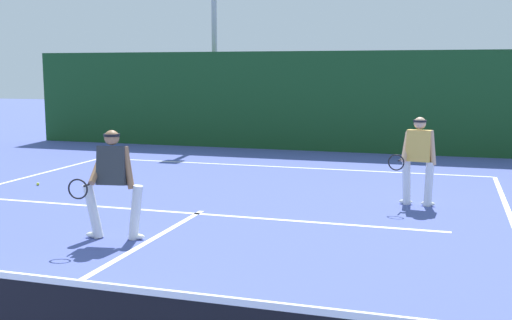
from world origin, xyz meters
name	(u,v)px	position (x,y,z in m)	size (l,w,h in m)	color
court_line_baseline_far	(279,167)	(0.00, 11.69, 0.00)	(10.47, 0.10, 0.01)	white
court_line_service	(197,214)	(0.00, 6.18, 0.00)	(8.53, 0.10, 0.01)	white
court_line_centre	(109,264)	(0.00, 3.20, 0.00)	(0.10, 6.40, 0.01)	white
player_near	(113,180)	(-0.55, 4.32, 0.90)	(0.95, 0.90, 1.64)	silver
player_far	(418,157)	(3.64, 8.04, 0.91)	(0.84, 0.84, 1.65)	silver
tennis_ball	(38,184)	(-4.33, 7.63, 0.03)	(0.07, 0.07, 0.07)	#D1E033
back_fence_windscreen	(308,101)	(0.00, 15.09, 1.52)	(18.82, 0.12, 3.04)	#18441F
light_pole	(214,13)	(-3.51, 16.28, 4.36)	(0.55, 0.44, 7.06)	#9EA39E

